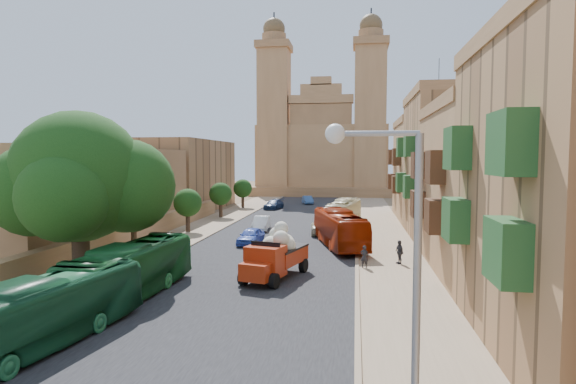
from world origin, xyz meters
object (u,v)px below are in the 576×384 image
(street_tree_c, at_px, (221,194))
(car_white_b, at_px, (332,207))
(car_white_a, at_px, (261,223))
(pedestrian_a, at_px, (364,257))
(bus_red_east, at_px, (339,229))
(bus_cream_east, at_px, (344,212))
(street_tree_b, at_px, (188,203))
(red_truck, at_px, (275,254))
(car_cream, at_px, (323,227))
(car_blue_a, at_px, (251,236))
(car_dkblue, at_px, (274,204))
(olive_pickup, at_px, (340,226))
(bus_green_south, at_px, (43,312))
(bus_green_north, at_px, (131,271))
(church, at_px, (323,148))
(street_tree_a, at_px, (133,210))
(pedestrian_c, at_px, (399,252))
(ficus_tree, at_px, (80,181))
(streetlamp, at_px, (395,262))
(street_tree_d, at_px, (243,189))
(car_blue_b, at_px, (308,200))

(street_tree_c, height_order, car_white_b, street_tree_c)
(car_white_a, distance_m, pedestrian_a, 19.02)
(bus_red_east, bearing_deg, bus_cream_east, -104.70)
(street_tree_b, distance_m, pedestrian_a, 22.45)
(red_truck, distance_m, car_cream, 18.03)
(car_blue_a, height_order, car_dkblue, car_blue_a)
(olive_pickup, distance_m, bus_green_south, 30.78)
(car_white_a, bearing_deg, bus_red_east, -48.16)
(red_truck, height_order, bus_green_north, red_truck)
(church, relative_size, street_tree_c, 8.26)
(olive_pickup, height_order, bus_cream_east, bus_cream_east)
(street_tree_a, height_order, pedestrian_c, street_tree_a)
(bus_green_south, bearing_deg, pedestrian_a, 59.82)
(church, height_order, car_dkblue, church)
(ficus_tree, height_order, street_tree_a, ficus_tree)
(street_tree_a, xyz_separation_m, streetlamp, (17.72, -24.00, 1.67))
(bus_red_east, bearing_deg, streetlamp, 79.69)
(street_tree_d, bearing_deg, car_white_b, -18.93)
(ficus_tree, distance_m, car_white_a, 23.67)
(bus_red_east, distance_m, pedestrian_c, 7.64)
(bus_red_east, relative_size, pedestrian_c, 6.44)
(street_tree_d, height_order, pedestrian_a, street_tree_d)
(car_dkblue, xyz_separation_m, pedestrian_a, (12.50, -36.48, 0.09))
(streetlamp, relative_size, red_truck, 1.31)
(church, height_order, street_tree_a, church)
(olive_pickup, bearing_deg, car_cream, 146.83)
(streetlamp, xyz_separation_m, pedestrian_c, (2.24, 23.73, -4.36))
(street_tree_d, xyz_separation_m, olive_pickup, (15.37, -24.71, -1.90))
(bus_green_south, xyz_separation_m, car_white_b, (9.05, 48.86, -0.70))
(pedestrian_c, bearing_deg, pedestrian_a, -80.18)
(pedestrian_a, height_order, pedestrian_c, pedestrian_c)
(street_tree_b, bearing_deg, pedestrian_c, -31.58)
(car_dkblue, bearing_deg, street_tree_b, -91.88)
(ficus_tree, bearing_deg, pedestrian_c, 21.74)
(red_truck, distance_m, car_blue_a, 12.13)
(car_dkblue, bearing_deg, pedestrian_c, -56.16)
(bus_cream_east, xyz_separation_m, car_dkblue, (-10.58, 15.18, -0.72))
(bus_cream_east, height_order, car_dkblue, bus_cream_east)
(pedestrian_a, bearing_deg, red_truck, 52.58)
(street_tree_d, bearing_deg, olive_pickup, -58.11)
(car_white_a, bearing_deg, red_truck, -80.14)
(church, distance_m, car_white_b, 36.60)
(street_tree_a, bearing_deg, bus_green_north, -64.97)
(street_tree_b, xyz_separation_m, car_dkblue, (5.00, 22.57, -2.24))
(olive_pickup, distance_m, car_dkblue, 25.49)
(street_tree_d, height_order, car_blue_b, street_tree_d)
(streetlamp, distance_m, red_truck, 19.69)
(street_tree_a, relative_size, bus_green_north, 0.50)
(street_tree_b, bearing_deg, bus_cream_east, 25.37)
(bus_green_north, relative_size, pedestrian_a, 6.83)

